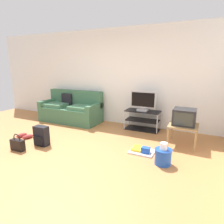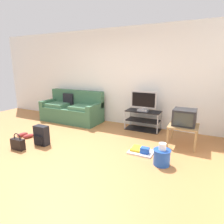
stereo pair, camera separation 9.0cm
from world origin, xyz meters
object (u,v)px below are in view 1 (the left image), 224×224
(couch, at_px, (71,110))
(handbag, at_px, (18,144))
(side_table, at_px, (183,127))
(tv_stand, at_px, (142,120))
(crt_tv, at_px, (184,117))
(flat_tv, at_px, (143,101))
(sneakers_pair, at_px, (25,136))
(cleaning_bucket, at_px, (163,155))
(backpack, at_px, (41,136))
(floor_tray, at_px, (142,150))

(couch, distance_m, handbag, 2.25)
(handbag, bearing_deg, side_table, 30.47)
(couch, xyz_separation_m, tv_stand, (2.22, 0.16, -0.09))
(crt_tv, height_order, handbag, crt_tv)
(flat_tv, bearing_deg, sneakers_pair, -142.60)
(handbag, bearing_deg, cleaning_bucket, 14.02)
(flat_tv, bearing_deg, backpack, -130.33)
(crt_tv, relative_size, backpack, 1.07)
(tv_stand, xyz_separation_m, side_table, (1.09, -0.62, 0.13))
(cleaning_bucket, distance_m, sneakers_pair, 3.24)
(crt_tv, height_order, sneakers_pair, crt_tv)
(tv_stand, height_order, sneakers_pair, tv_stand)
(handbag, xyz_separation_m, cleaning_bucket, (2.78, 0.70, 0.04))
(tv_stand, xyz_separation_m, crt_tv, (1.09, -0.60, 0.36))
(flat_tv, distance_m, handbag, 3.09)
(tv_stand, xyz_separation_m, cleaning_bucket, (0.89, -1.68, -0.09))
(side_table, distance_m, cleaning_bucket, 1.10)
(tv_stand, distance_m, floor_tray, 1.45)
(flat_tv, height_order, backpack, flat_tv)
(crt_tv, bearing_deg, handbag, -149.30)
(couch, height_order, sneakers_pair, couch)
(couch, height_order, floor_tray, couch)
(sneakers_pair, bearing_deg, handbag, -50.75)
(tv_stand, bearing_deg, couch, -175.80)
(tv_stand, height_order, crt_tv, crt_tv)
(tv_stand, height_order, flat_tv, flat_tv)
(flat_tv, bearing_deg, cleaning_bucket, -61.86)
(cleaning_bucket, bearing_deg, crt_tv, 79.31)
(tv_stand, distance_m, cleaning_bucket, 1.90)
(tv_stand, bearing_deg, handbag, -128.63)
(side_table, relative_size, cleaning_bucket, 1.49)
(backpack, bearing_deg, side_table, 49.37)
(flat_tv, height_order, floor_tray, flat_tv)
(tv_stand, distance_m, sneakers_pair, 2.98)
(side_table, height_order, crt_tv, crt_tv)
(cleaning_bucket, bearing_deg, sneakers_pair, -177.52)
(flat_tv, bearing_deg, crt_tv, -27.97)
(tv_stand, xyz_separation_m, floor_tray, (0.41, -1.38, -0.22))
(tv_stand, distance_m, flat_tv, 0.51)
(side_table, bearing_deg, crt_tv, 90.00)
(crt_tv, relative_size, handbag, 1.29)
(side_table, height_order, floor_tray, side_table)
(tv_stand, distance_m, crt_tv, 1.30)
(couch, xyz_separation_m, sneakers_pair, (-0.13, -1.66, -0.30))
(cleaning_bucket, bearing_deg, couch, 153.95)
(backpack, distance_m, cleaning_bucket, 2.55)
(couch, distance_m, flat_tv, 2.26)
(backpack, xyz_separation_m, cleaning_bucket, (2.54, 0.29, -0.04))
(couch, relative_size, handbag, 5.26)
(crt_tv, xyz_separation_m, handbag, (-2.99, -1.77, -0.50))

